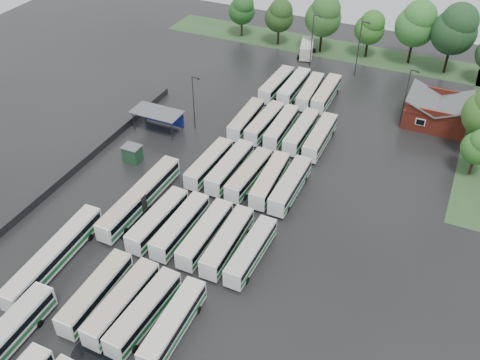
% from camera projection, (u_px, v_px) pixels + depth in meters
% --- Properties ---
extents(ground, '(160.00, 160.00, 0.00)m').
position_uv_depth(ground, '(186.00, 245.00, 67.23)').
color(ground, black).
rests_on(ground, ground).
extents(brick_building, '(10.07, 8.60, 5.39)m').
position_uv_depth(brick_building, '(437.00, 114.00, 88.98)').
color(brick_building, maroon).
rests_on(brick_building, ground).
extents(wash_shed, '(8.20, 4.20, 3.58)m').
position_uv_depth(wash_shed, '(158.00, 113.00, 86.90)').
color(wash_shed, '#2D2D30').
rests_on(wash_shed, ground).
extents(utility_hut, '(2.70, 2.20, 2.62)m').
position_uv_depth(utility_hut, '(132.00, 153.00, 80.81)').
color(utility_hut, '#173A21').
rests_on(utility_hut, ground).
extents(grass_strip_north, '(80.00, 10.00, 0.01)m').
position_uv_depth(grass_strip_north, '(343.00, 51.00, 113.21)').
color(grass_strip_north, '#2A4A24').
rests_on(grass_strip_north, ground).
extents(west_fence, '(0.10, 50.00, 1.20)m').
position_uv_depth(west_fence, '(82.00, 164.00, 79.91)').
color(west_fence, '#2D2D30').
rests_on(west_fence, ground).
extents(bus_r1c0, '(2.50, 11.18, 3.11)m').
position_uv_depth(bus_r1c0, '(96.00, 293.00, 58.90)').
color(bus_r1c0, white).
rests_on(bus_r1c0, ground).
extents(bus_r1c1, '(2.71, 11.31, 3.13)m').
position_uv_depth(bus_r1c1, '(122.00, 302.00, 57.79)').
color(bus_r1c1, white).
rests_on(bus_r1c1, ground).
extents(bus_r1c2, '(2.90, 11.15, 3.07)m').
position_uv_depth(bus_r1c2, '(144.00, 312.00, 56.81)').
color(bus_r1c2, white).
rests_on(bus_r1c2, ground).
extents(bus_r1c3, '(2.57, 10.99, 3.04)m').
position_uv_depth(bus_r1c3, '(173.00, 323.00, 55.66)').
color(bus_r1c3, white).
rests_on(bus_r1c3, ground).
extents(bus_r2c0, '(2.83, 11.19, 3.09)m').
position_uv_depth(bus_r2c0, '(158.00, 220.00, 68.39)').
color(bus_r2c0, white).
rests_on(bus_r2c0, ground).
extents(bus_r2c1, '(2.57, 11.14, 3.09)m').
position_uv_depth(bus_r2c1, '(180.00, 226.00, 67.50)').
color(bus_r2c1, white).
rests_on(bus_r2c1, ground).
extents(bus_r2c2, '(2.43, 11.09, 3.08)m').
position_uv_depth(bus_r2c2, '(205.00, 234.00, 66.36)').
color(bus_r2c2, white).
rests_on(bus_r2c2, ground).
extents(bus_r2c3, '(2.54, 11.14, 3.09)m').
position_uv_depth(bus_r2c3, '(227.00, 241.00, 65.27)').
color(bus_r2c3, white).
rests_on(bus_r2c3, ground).
extents(bus_r2c4, '(2.47, 10.71, 2.97)m').
position_uv_depth(bus_r2c4, '(251.00, 251.00, 64.04)').
color(bus_r2c4, white).
rests_on(bus_r2c4, ground).
extents(bus_r3c0, '(2.69, 10.82, 2.99)m').
position_uv_depth(bus_r3c0, '(209.00, 163.00, 78.23)').
color(bus_r3c0, white).
rests_on(bus_r3c0, ground).
extents(bus_r3c1, '(2.65, 11.32, 3.14)m').
position_uv_depth(bus_r3c1, '(230.00, 167.00, 77.38)').
color(bus_r3c1, white).
rests_on(bus_r3c1, ground).
extents(bus_r3c2, '(2.81, 10.91, 3.01)m').
position_uv_depth(bus_r3c2, '(249.00, 174.00, 76.08)').
color(bus_r3c2, white).
rests_on(bus_r3c2, ground).
extents(bus_r3c3, '(2.81, 11.08, 3.06)m').
position_uv_depth(bus_r3c3, '(270.00, 180.00, 75.09)').
color(bus_r3c3, white).
rests_on(bus_r3c3, ground).
extents(bus_r3c4, '(2.43, 11.21, 3.12)m').
position_uv_depth(bus_r3c4, '(290.00, 185.00, 74.05)').
color(bus_r3c4, white).
rests_on(bus_r3c4, ground).
extents(bus_r4c0, '(2.43, 10.69, 2.97)m').
position_uv_depth(bus_r4c0, '(246.00, 119.00, 88.11)').
color(bus_r4c0, white).
rests_on(bus_r4c0, ground).
extents(bus_r4c1, '(2.74, 10.91, 3.01)m').
position_uv_depth(bus_r4c1, '(265.00, 123.00, 87.22)').
color(bus_r4c1, white).
rests_on(bus_r4c1, ground).
extents(bus_r4c2, '(2.44, 10.81, 3.00)m').
position_uv_depth(bus_r4c2, '(282.00, 127.00, 86.20)').
color(bus_r4c2, white).
rests_on(bus_r4c2, ground).
extents(bus_r4c3, '(2.45, 11.07, 3.08)m').
position_uv_depth(bus_r4c3, '(301.00, 131.00, 85.02)').
color(bus_r4c3, white).
rests_on(bus_r4c3, ground).
extents(bus_r4c4, '(2.46, 11.17, 3.10)m').
position_uv_depth(bus_r4c4, '(320.00, 137.00, 83.78)').
color(bus_r4c4, white).
rests_on(bus_r4c4, ground).
extents(bus_r5c0, '(2.78, 11.22, 3.10)m').
position_uv_depth(bus_r5c0, '(277.00, 84.00, 97.65)').
color(bus_r5c0, white).
rests_on(bus_r5c0, ground).
extents(bus_r5c1, '(2.50, 11.17, 3.10)m').
position_uv_depth(bus_r5c1, '(294.00, 87.00, 96.93)').
color(bus_r5c1, white).
rests_on(bus_r5c1, ground).
extents(bus_r5c2, '(2.78, 10.85, 2.99)m').
position_uv_depth(bus_r5c2, '(310.00, 91.00, 95.69)').
color(bus_r5c2, white).
rests_on(bus_r5c2, ground).
extents(bus_r5c3, '(2.46, 11.14, 3.10)m').
position_uv_depth(bus_r5c3, '(326.00, 93.00, 94.92)').
color(bus_r5c3, white).
rests_on(bus_r5c3, ground).
extents(artic_bus_west_b, '(2.67, 16.70, 3.09)m').
position_uv_depth(artic_bus_west_b, '(140.00, 197.00, 71.99)').
color(artic_bus_west_b, white).
rests_on(artic_bus_west_b, ground).
extents(artic_bus_west_c, '(2.85, 16.37, 3.02)m').
position_uv_depth(artic_bus_west_c, '(54.00, 255.00, 63.43)').
color(artic_bus_west_c, white).
rests_on(artic_bus_west_c, ground).
extents(minibus, '(3.94, 7.00, 2.89)m').
position_uv_depth(minibus, '(307.00, 48.00, 110.37)').
color(minibus, silver).
rests_on(minibus, ground).
extents(tree_north_0, '(5.75, 5.75, 9.52)m').
position_uv_depth(tree_north_0, '(242.00, 9.00, 115.73)').
color(tree_north_0, '#382417').
rests_on(tree_north_0, ground).
extents(tree_north_1, '(6.07, 6.07, 10.06)m').
position_uv_depth(tree_north_1, '(280.00, 15.00, 111.89)').
color(tree_north_1, black).
rests_on(tree_north_1, ground).
extents(tree_north_2, '(7.36, 7.36, 12.19)m').
position_uv_depth(tree_north_2, '(324.00, 16.00, 108.03)').
color(tree_north_2, black).
rests_on(tree_north_2, ground).
extents(tree_north_3, '(6.02, 6.02, 9.96)m').
position_uv_depth(tree_north_3, '(371.00, 27.00, 106.91)').
color(tree_north_3, black).
rests_on(tree_north_3, ground).
extents(tree_north_4, '(7.90, 7.90, 13.08)m').
position_uv_depth(tree_north_4, '(417.00, 23.00, 103.31)').
color(tree_north_4, black).
rests_on(tree_north_4, ground).
extents(tree_north_5, '(8.47, 8.47, 14.03)m').
position_uv_depth(tree_north_5, '(456.00, 29.00, 99.59)').
color(tree_north_5, black).
rests_on(tree_north_5, ground).
extents(tree_east_0, '(4.74, 4.74, 7.86)m').
position_uv_depth(tree_east_0, '(479.00, 146.00, 75.70)').
color(tree_east_0, '#301E14').
rests_on(tree_east_0, ground).
extents(lamp_post_ne, '(1.47, 0.29, 9.57)m').
position_uv_depth(lamp_post_ne, '(407.00, 92.00, 87.30)').
color(lamp_post_ne, '#2D2D30').
rests_on(lamp_post_ne, ground).
extents(lamp_post_nw, '(1.46, 0.29, 9.51)m').
position_uv_depth(lamp_post_nw, '(194.00, 99.00, 85.54)').
color(lamp_post_nw, '#2D2D30').
rests_on(lamp_post_nw, ground).
extents(lamp_post_back_w, '(1.65, 0.32, 10.72)m').
position_uv_depth(lamp_post_back_w, '(313.00, 37.00, 103.46)').
color(lamp_post_back_w, '#2D2D30').
rests_on(lamp_post_back_w, ground).
extents(lamp_post_back_e, '(1.68, 0.33, 10.94)m').
position_uv_depth(lamp_post_back_e, '(360.00, 45.00, 100.27)').
color(lamp_post_back_e, '#2D2D30').
rests_on(lamp_post_back_e, ground).
extents(puddle_0, '(4.54, 4.54, 0.01)m').
position_uv_depth(puddle_0, '(93.00, 354.00, 54.66)').
color(puddle_0, black).
rests_on(puddle_0, ground).
extents(puddle_2, '(7.55, 7.55, 0.01)m').
position_uv_depth(puddle_2, '(144.00, 225.00, 70.17)').
color(puddle_2, black).
rests_on(puddle_2, ground).
extents(puddle_3, '(2.93, 2.93, 0.01)m').
position_uv_depth(puddle_3, '(229.00, 256.00, 65.61)').
color(puddle_3, black).
rests_on(puddle_3, ground).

